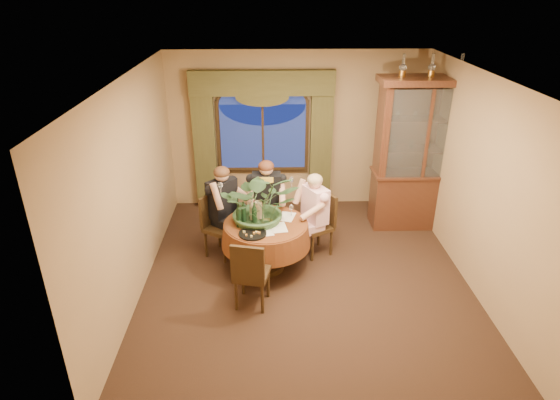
{
  "coord_description": "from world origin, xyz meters",
  "views": [
    {
      "loc": [
        -0.51,
        -5.53,
        3.84
      ],
      "look_at": [
        -0.36,
        0.27,
        1.1
      ],
      "focal_mm": 30.0,
      "sensor_mm": 36.0,
      "label": 1
    }
  ],
  "objects_px": {
    "oil_lamp_right": "(461,65)",
    "person_scarf": "(267,202)",
    "chair_back_right": "(265,212)",
    "dining_table": "(266,246)",
    "oil_lamp_center": "(432,65)",
    "wine_bottle_3": "(244,213)",
    "chair_front_left": "(252,272)",
    "china_cabinet": "(420,155)",
    "centerpiece_plant": "(260,177)",
    "person_pink": "(315,215)",
    "stoneware_vase": "(259,211)",
    "wine_bottle_0": "(254,214)",
    "wine_bottle_2": "(238,216)",
    "chair_back": "(221,227)",
    "olive_bowl": "(267,222)",
    "wine_bottle_1": "(252,211)",
    "chair_right": "(316,225)",
    "person_back": "(223,209)",
    "oil_lamp_left": "(403,65)"
  },
  "relations": [
    {
      "from": "chair_back_right",
      "to": "wine_bottle_2",
      "type": "relative_size",
      "value": 2.91
    },
    {
      "from": "oil_lamp_right",
      "to": "oil_lamp_left",
      "type": "bearing_deg",
      "value": 180.0
    },
    {
      "from": "stoneware_vase",
      "to": "wine_bottle_3",
      "type": "relative_size",
      "value": 0.84
    },
    {
      "from": "chair_right",
      "to": "centerpiece_plant",
      "type": "xyz_separation_m",
      "value": [
        -0.82,
        -0.32,
        0.93
      ]
    },
    {
      "from": "stoneware_vase",
      "to": "wine_bottle_1",
      "type": "relative_size",
      "value": 0.84
    },
    {
      "from": "oil_lamp_center",
      "to": "wine_bottle_0",
      "type": "height_order",
      "value": "oil_lamp_center"
    },
    {
      "from": "china_cabinet",
      "to": "chair_front_left",
      "type": "xyz_separation_m",
      "value": [
        -2.69,
        -2.13,
        -0.77
      ]
    },
    {
      "from": "china_cabinet",
      "to": "wine_bottle_3",
      "type": "height_order",
      "value": "china_cabinet"
    },
    {
      "from": "wine_bottle_3",
      "to": "chair_right",
      "type": "bearing_deg",
      "value": 21.38
    },
    {
      "from": "oil_lamp_left",
      "to": "person_pink",
      "type": "distance_m",
      "value": 2.59
    },
    {
      "from": "wine_bottle_2",
      "to": "wine_bottle_3",
      "type": "bearing_deg",
      "value": 53.2
    },
    {
      "from": "person_back",
      "to": "wine_bottle_3",
      "type": "relative_size",
      "value": 4.21
    },
    {
      "from": "oil_lamp_center",
      "to": "person_scarf",
      "type": "xyz_separation_m",
      "value": [
        -2.5,
        -0.53,
        -1.98
      ]
    },
    {
      "from": "stoneware_vase",
      "to": "wine_bottle_0",
      "type": "bearing_deg",
      "value": -109.96
    },
    {
      "from": "person_pink",
      "to": "oil_lamp_right",
      "type": "bearing_deg",
      "value": -95.57
    },
    {
      "from": "centerpiece_plant",
      "to": "wine_bottle_2",
      "type": "distance_m",
      "value": 0.61
    },
    {
      "from": "oil_lamp_right",
      "to": "wine_bottle_0",
      "type": "distance_m",
      "value": 3.82
    },
    {
      "from": "chair_back",
      "to": "wine_bottle_2",
      "type": "bearing_deg",
      "value": 62.13
    },
    {
      "from": "oil_lamp_right",
      "to": "chair_back",
      "type": "bearing_deg",
      "value": -165.87
    },
    {
      "from": "oil_lamp_left",
      "to": "person_back",
      "type": "relative_size",
      "value": 0.24
    },
    {
      "from": "dining_table",
      "to": "oil_lamp_right",
      "type": "xyz_separation_m",
      "value": [
        2.95,
        1.31,
        2.3
      ]
    },
    {
      "from": "dining_table",
      "to": "china_cabinet",
      "type": "xyz_separation_m",
      "value": [
        2.51,
        1.31,
        0.88
      ]
    },
    {
      "from": "oil_lamp_center",
      "to": "wine_bottle_3",
      "type": "height_order",
      "value": "oil_lamp_center"
    },
    {
      "from": "person_pink",
      "to": "person_back",
      "type": "bearing_deg",
      "value": 54.78
    },
    {
      "from": "olive_bowl",
      "to": "wine_bottle_0",
      "type": "relative_size",
      "value": 0.48
    },
    {
      "from": "chair_front_left",
      "to": "wine_bottle_2",
      "type": "distance_m",
      "value": 0.86
    },
    {
      "from": "person_scarf",
      "to": "wine_bottle_0",
      "type": "relative_size",
      "value": 4.23
    },
    {
      "from": "wine_bottle_0",
      "to": "person_scarf",
      "type": "bearing_deg",
      "value": 78.58
    },
    {
      "from": "wine_bottle_2",
      "to": "wine_bottle_1",
      "type": "bearing_deg",
      "value": 37.93
    },
    {
      "from": "wine_bottle_1",
      "to": "wine_bottle_2",
      "type": "xyz_separation_m",
      "value": [
        -0.18,
        -0.14,
        0.0
      ]
    },
    {
      "from": "person_back",
      "to": "oil_lamp_left",
      "type": "bearing_deg",
      "value": 146.09
    },
    {
      "from": "person_pink",
      "to": "stoneware_vase",
      "type": "distance_m",
      "value": 0.9
    },
    {
      "from": "person_scarf",
      "to": "wine_bottle_3",
      "type": "xyz_separation_m",
      "value": [
        -0.32,
        -0.79,
        0.22
      ]
    },
    {
      "from": "chair_back_right",
      "to": "dining_table",
      "type": "bearing_deg",
      "value": 90.0
    },
    {
      "from": "oil_lamp_center",
      "to": "wine_bottle_2",
      "type": "bearing_deg",
      "value": -153.91
    },
    {
      "from": "chair_back",
      "to": "stoneware_vase",
      "type": "distance_m",
      "value": 0.77
    },
    {
      "from": "chair_front_left",
      "to": "person_pink",
      "type": "xyz_separation_m",
      "value": [
        0.91,
        1.21,
        0.18
      ]
    },
    {
      "from": "person_back",
      "to": "wine_bottle_1",
      "type": "relative_size",
      "value": 4.21
    },
    {
      "from": "dining_table",
      "to": "chair_front_left",
      "type": "relative_size",
      "value": 1.32
    },
    {
      "from": "oil_lamp_center",
      "to": "wine_bottle_1",
      "type": "distance_m",
      "value": 3.47
    },
    {
      "from": "dining_table",
      "to": "oil_lamp_center",
      "type": "distance_m",
      "value": 3.65
    },
    {
      "from": "oil_lamp_center",
      "to": "stoneware_vase",
      "type": "xyz_separation_m",
      "value": [
        -2.61,
        -1.2,
        -1.79
      ]
    },
    {
      "from": "person_pink",
      "to": "person_scarf",
      "type": "distance_m",
      "value": 0.82
    },
    {
      "from": "oil_lamp_left",
      "to": "wine_bottle_0",
      "type": "distance_m",
      "value": 3.15
    },
    {
      "from": "oil_lamp_right",
      "to": "person_scarf",
      "type": "xyz_separation_m",
      "value": [
        -2.94,
        -0.53,
        -1.98
      ]
    },
    {
      "from": "olive_bowl",
      "to": "wine_bottle_2",
      "type": "height_order",
      "value": "wine_bottle_2"
    },
    {
      "from": "chair_right",
      "to": "wine_bottle_2",
      "type": "xyz_separation_m",
      "value": [
        -1.13,
        -0.5,
        0.44
      ]
    },
    {
      "from": "china_cabinet",
      "to": "centerpiece_plant",
      "type": "height_order",
      "value": "china_cabinet"
    },
    {
      "from": "chair_back_right",
      "to": "chair_back",
      "type": "height_order",
      "value": "same"
    },
    {
      "from": "china_cabinet",
      "to": "olive_bowl",
      "type": "xyz_separation_m",
      "value": [
        -2.49,
        -1.34,
        -0.48
      ]
    }
  ]
}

